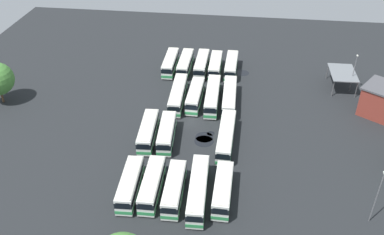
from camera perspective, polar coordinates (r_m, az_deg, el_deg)
The scene contains 26 objects.
ground_plane at distance 85.16m, azimuth -0.16°, elevation -0.44°, with size 120.16×120.16×0.00m, color black.
bus_row0_slot0 at distance 103.56m, azimuth -2.91°, elevation 7.31°, with size 11.23×2.78×3.46m.
bus_row0_slot1 at distance 103.01m, azimuth -0.90°, elevation 7.21°, with size 11.21×2.76×3.46m.
bus_row0_slot2 at distance 102.78m, azimuth 1.31°, elevation 7.14°, with size 11.26×2.74×3.46m.
bus_row0_slot3 at distance 102.32m, azimuth 3.15°, elevation 6.96°, with size 10.69×2.71×3.46m.
bus_row0_slot4 at distance 102.46m, azimuth 5.28°, elevation 6.91°, with size 11.15×2.83×3.46m.
bus_row1_slot1 at distance 90.40m, azimuth -1.88°, elevation 3.12°, with size 13.59×3.02×3.46m.
bus_row1_slot2 at distance 89.85m, azimuth 0.42°, elevation 2.94°, with size 11.31×2.88×3.46m.
bus_row1_slot3 at distance 89.94m, azimuth 2.76°, elevation 2.93°, with size 13.56×2.86×3.46m.
bus_row1_slot4 at distance 89.80m, azimuth 5.03°, elevation 2.78°, with size 13.56×2.84×3.46m.
bus_row2_slot0 at distance 79.41m, azimuth -5.89°, elevation -1.87°, with size 11.05×3.28×3.46m.
bus_row2_slot1 at distance 78.76m, azimuth -3.40°, elevation -2.08°, with size 10.60×3.30×3.46m.
bus_row2_slot4 at distance 78.05m, azimuth 4.59°, elevation -2.50°, with size 13.58×2.95×3.46m.
bus_row3_slot0 at distance 68.57m, azimuth -8.28°, elevation -8.85°, with size 10.79×3.14×3.46m.
bus_row3_slot1 at distance 68.12m, azimuth -5.36°, elevation -8.94°, with size 10.98×2.84×3.46m.
bus_row3_slot2 at distance 67.19m, azimuth -2.40°, elevation -9.52°, with size 10.67×2.84×3.46m.
bus_row3_slot3 at distance 67.07m, azimuth 0.83°, elevation -9.57°, with size 13.60×3.11×3.46m.
bus_row3_slot4 at distance 67.15m, azimuth 4.15°, elevation -9.62°, with size 10.50×2.80×3.46m.
maintenance_shelter at distance 100.54m, azimuth 19.56°, elevation 5.63°, with size 8.79×5.67×3.88m.
lamp_post_far_corner at distance 66.64m, azimuth 23.55°, elevation -9.58°, with size 0.56×0.28×9.49m.
lamp_post_by_building at distance 99.14m, azimuth 20.82°, elevation 5.72°, with size 0.56×0.28×8.85m.
puddle_back_corner at distance 80.67m, azimuth 1.66°, elevation -2.65°, with size 3.43×3.43×0.01m, color black.
puddle_between_rows at distance 81.67m, azimuth 2.53°, elevation -2.15°, with size 1.50×1.50×0.01m, color black.
puddle_centre_drain at distance 103.45m, azimuth 6.76°, elevation 5.95°, with size 3.23×3.23×0.01m, color black.
puddle_near_shelter at distance 79.64m, azimuth 1.62°, elevation -3.19°, with size 3.67×3.67×0.01m, color black.
puddle_front_lane at distance 72.98m, azimuth -2.16°, elevation -7.24°, with size 4.12×4.12×0.01m, color black.
Camera 1 is at (69.83, 9.35, 47.84)m, focal length 39.82 mm.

